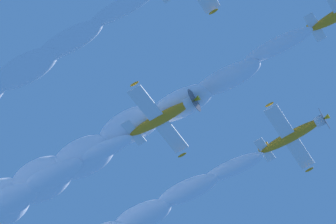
{
  "coord_description": "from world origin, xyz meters",
  "views": [
    {
      "loc": [
        -12.02,
        19.17,
        1.57
      ],
      "look_at": [
        17.44,
        4.17,
        55.86
      ],
      "focal_mm": 81.51,
      "sensor_mm": 36.0,
      "label": 1
    }
  ],
  "objects": [
    {
      "name": "airplane_left_wingman",
      "position": [
        15.73,
        -7.46,
        58.14
      ],
      "size": [
        6.72,
        7.27,
        2.31
      ],
      "color": "orange"
    },
    {
      "name": "airplane_slot_tail",
      "position": [
        17.98,
        4.36,
        55.68
      ],
      "size": [
        6.75,
        7.26,
        2.36
      ],
      "color": "orange"
    }
  ]
}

